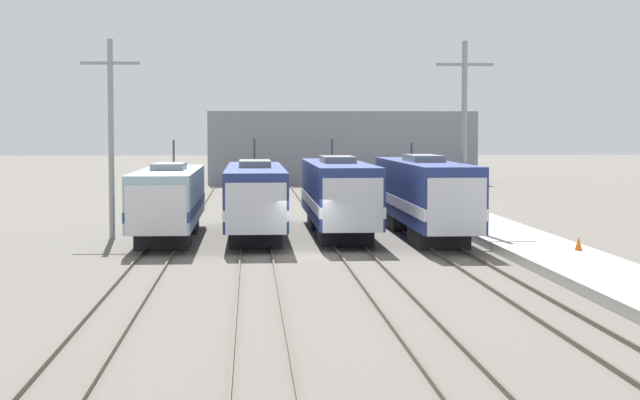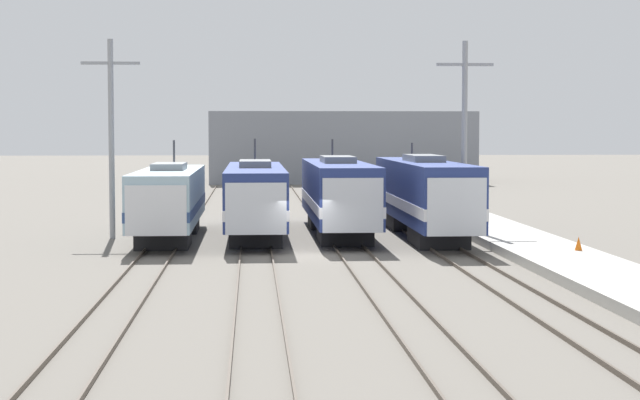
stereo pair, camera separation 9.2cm
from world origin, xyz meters
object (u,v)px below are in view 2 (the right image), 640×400
object	(u,v)px
locomotive_center_right	(338,195)
catenary_tower_right	(464,133)
locomotive_center_left	(255,197)
locomotive_far_right	(425,195)
locomotive_far_left	(169,200)
catenary_tower_left	(111,133)
traffic_cone	(579,243)

from	to	relation	value
locomotive_center_right	catenary_tower_right	distance (m)	7.55
locomotive_center_left	locomotive_far_right	size ratio (longest dim) A/B	0.97
locomotive_far_left	locomotive_far_right	bearing A→B (deg)	1.36
locomotive_center_right	catenary_tower_left	bearing A→B (deg)	-175.98
catenary_tower_left	traffic_cone	distance (m)	24.73
locomotive_center_right	catenary_tower_left	xyz separation A→B (m)	(-12.04, -0.85, 3.33)
traffic_cone	catenary_tower_right	bearing A→B (deg)	105.26
locomotive_far_right	traffic_cone	world-z (taller)	locomotive_far_right
locomotive_center_right	traffic_cone	distance (m)	15.22
locomotive_far_right	catenary_tower_right	distance (m)	4.01
traffic_cone	locomotive_center_left	bearing A→B (deg)	141.47
locomotive_center_right	locomotive_far_right	bearing A→B (deg)	-17.63
locomotive_center_right	catenary_tower_right	size ratio (longest dim) A/B	1.69
locomotive_center_right	catenary_tower_left	distance (m)	12.52
catenary_tower_right	catenary_tower_left	bearing A→B (deg)	180.00
locomotive_center_left	locomotive_center_right	distance (m)	4.52
locomotive_center_right	locomotive_far_right	xyz separation A→B (m)	(4.50, -1.43, 0.04)
locomotive_far_right	catenary_tower_left	size ratio (longest dim) A/B	1.80
locomotive_far_left	locomotive_center_right	xyz separation A→B (m)	(9.00, 1.75, 0.15)
traffic_cone	locomotive_far_right	bearing A→B (deg)	116.79
locomotive_center_left	catenary_tower_left	bearing A→B (deg)	-176.44
locomotive_center_left	traffic_cone	bearing A→B (deg)	-38.53
locomotive_far_left	traffic_cone	distance (m)	21.18
locomotive_far_left	traffic_cone	bearing A→B (deg)	-27.96
locomotive_center_right	traffic_cone	world-z (taller)	locomotive_center_right
locomotive_center_left	traffic_cone	distance (m)	18.17
locomotive_far_left	locomotive_center_left	bearing A→B (deg)	16.95
locomotive_far_left	traffic_cone	xyz separation A→B (m)	(18.67, -9.91, -1.33)
locomotive_far_left	locomotive_center_right	distance (m)	9.17
catenary_tower_left	catenary_tower_right	bearing A→B (deg)	0.00
locomotive_far_right	traffic_cone	size ratio (longest dim) A/B	30.86
locomotive_center_right	traffic_cone	size ratio (longest dim) A/B	29.01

